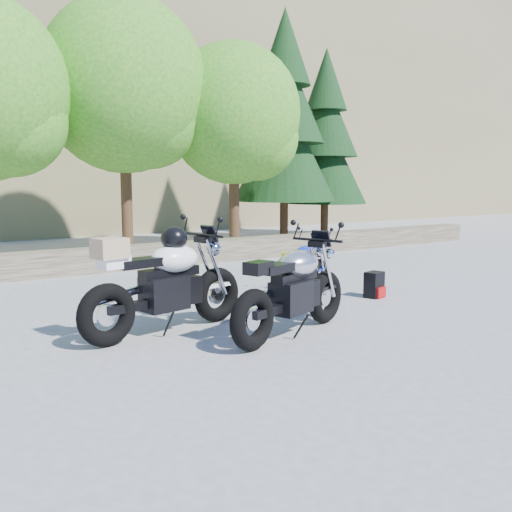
% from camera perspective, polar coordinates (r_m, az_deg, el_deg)
% --- Properties ---
extents(ground, '(90.00, 90.00, 0.00)m').
position_cam_1_polar(ground, '(7.82, 2.96, -6.36)').
color(ground, gray).
rests_on(ground, ground).
extents(stone_wall, '(22.00, 0.55, 0.50)m').
position_cam_1_polar(stone_wall, '(12.52, -12.50, -0.12)').
color(stone_wall, '#44372D').
rests_on(stone_wall, ground).
extents(hillside, '(80.00, 30.00, 15.00)m').
position_cam_1_polar(hillside, '(35.32, -22.45, 16.11)').
color(hillside, '#726646').
rests_on(hillside, ground).
extents(tree_decid_mid, '(4.08, 4.08, 6.24)m').
position_cam_1_polar(tree_decid_mid, '(14.80, -12.63, 15.74)').
color(tree_decid_mid, '#382314').
rests_on(tree_decid_mid, ground).
extents(tree_decid_right, '(3.54, 3.54, 5.41)m').
position_cam_1_polar(tree_decid_right, '(15.49, -1.77, 13.52)').
color(tree_decid_right, '#382314').
rests_on(tree_decid_right, ground).
extents(conifer_near, '(3.17, 3.17, 7.06)m').
position_cam_1_polar(conifer_near, '(17.96, 2.87, 13.26)').
color(conifer_near, '#382314').
rests_on(conifer_near, ground).
extents(conifer_far, '(2.82, 2.82, 6.27)m').
position_cam_1_polar(conifer_far, '(19.78, 6.97, 11.49)').
color(conifer_far, '#382314').
rests_on(conifer_far, ground).
extents(silver_bike, '(2.21, 0.97, 1.14)m').
position_cam_1_polar(silver_bike, '(6.92, 3.70, -3.46)').
color(silver_bike, black).
rests_on(silver_bike, ground).
extents(white_bike, '(2.38, 0.81, 1.32)m').
position_cam_1_polar(white_bike, '(7.07, -9.10, -2.54)').
color(white_bike, black).
rests_on(white_bike, ground).
extents(blue_bike, '(1.71, 1.01, 0.94)m').
position_cam_1_polar(blue_bike, '(9.08, 4.86, -1.49)').
color(blue_bike, black).
rests_on(blue_bike, ground).
extents(backpack, '(0.35, 0.32, 0.42)m').
position_cam_1_polar(backpack, '(9.42, 11.77, -2.86)').
color(backpack, black).
rests_on(backpack, ground).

